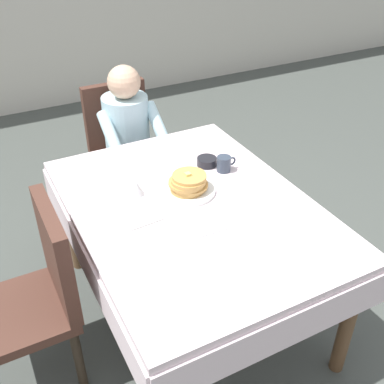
% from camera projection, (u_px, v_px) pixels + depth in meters
% --- Properties ---
extents(ground_plane, '(14.00, 14.00, 0.00)m').
position_uv_depth(ground_plane, '(192.00, 310.00, 2.65)').
color(ground_plane, '#474C47').
extents(dining_table_main, '(1.12, 1.52, 0.74)m').
position_uv_depth(dining_table_main, '(192.00, 219.00, 2.29)').
color(dining_table_main, silver).
rests_on(dining_table_main, ground).
extents(chair_diner, '(0.44, 0.45, 0.93)m').
position_uv_depth(chair_diner, '(123.00, 142.00, 3.25)').
color(chair_diner, '#4C2D23').
rests_on(chair_diner, ground).
extents(diner_person, '(0.40, 0.43, 1.12)m').
position_uv_depth(diner_person, '(129.00, 133.00, 3.06)').
color(diner_person, silver).
rests_on(diner_person, ground).
extents(chair_left_side, '(0.45, 0.44, 0.93)m').
position_uv_depth(chair_left_side, '(40.00, 289.00, 2.06)').
color(chair_left_side, '#4C2D23').
rests_on(chair_left_side, ground).
extents(plate_breakfast, '(0.28, 0.28, 0.02)m').
position_uv_depth(plate_breakfast, '(188.00, 191.00, 2.33)').
color(plate_breakfast, white).
rests_on(plate_breakfast, dining_table_main).
extents(breakfast_stack, '(0.20, 0.19, 0.10)m').
position_uv_depth(breakfast_stack, '(188.00, 183.00, 2.31)').
color(breakfast_stack, tan).
rests_on(breakfast_stack, plate_breakfast).
extents(cup_coffee, '(0.11, 0.08, 0.08)m').
position_uv_depth(cup_coffee, '(224.00, 164.00, 2.49)').
color(cup_coffee, '#333D4C').
rests_on(cup_coffee, dining_table_main).
extents(bowl_butter, '(0.11, 0.11, 0.04)m').
position_uv_depth(bowl_butter, '(207.00, 162.00, 2.55)').
color(bowl_butter, black).
rests_on(bowl_butter, dining_table_main).
extents(syrup_pitcher, '(0.08, 0.08, 0.07)m').
position_uv_depth(syrup_pitcher, '(136.00, 188.00, 2.30)').
color(syrup_pitcher, silver).
rests_on(syrup_pitcher, dining_table_main).
extents(fork_left_of_plate, '(0.03, 0.18, 0.00)m').
position_uv_depth(fork_left_of_plate, '(155.00, 204.00, 2.25)').
color(fork_left_of_plate, silver).
rests_on(fork_left_of_plate, dining_table_main).
extents(knife_right_of_plate, '(0.04, 0.20, 0.00)m').
position_uv_depth(knife_right_of_plate, '(222.00, 184.00, 2.40)').
color(knife_right_of_plate, silver).
rests_on(knife_right_of_plate, dining_table_main).
extents(spoon_near_edge, '(0.15, 0.02, 0.00)m').
position_uv_depth(spoon_near_edge, '(213.00, 232.00, 2.06)').
color(spoon_near_edge, silver).
rests_on(spoon_near_edge, dining_table_main).
extents(napkin_folded, '(0.18, 0.13, 0.01)m').
position_uv_depth(napkin_folded, '(142.00, 218.00, 2.15)').
color(napkin_folded, white).
rests_on(napkin_folded, dining_table_main).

